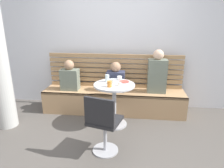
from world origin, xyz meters
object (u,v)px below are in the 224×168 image
Objects in this scene: cafe_table at (114,97)px; cup_glass_tall at (107,78)px; person_child_left at (70,77)px; cup_ceramic_white at (119,78)px; cup_espresso_small at (119,84)px; person_child_middle at (116,78)px; person_adult at (157,73)px; cup_glass_short at (113,81)px; booth_bench at (113,101)px; white_chair at (103,123)px; cup_tumbler_orange at (110,84)px; plate_small at (124,82)px.

cup_glass_tall is at bearing 136.12° from cafe_table.
cafe_table is at bearing -43.88° from cup_glass_tall.
person_child_left reaches higher than cup_ceramic_white.
person_child_left reaches higher than cup_espresso_small.
person_adult is at bearing 1.17° from person_child_middle.
cup_glass_short is at bearing -90.29° from person_child_middle.
booth_bench is 48.21× the size of cup_espresso_small.
person_child_left reaches higher than person_child_middle.
cafe_table is at bearing 85.68° from white_chair.
person_child_middle is at bearing 15.41° from booth_bench.
person_child_left is 1.07m from cup_tumbler_orange.
person_child_middle is at bearing 115.47° from plate_small.
plate_small is (0.16, 0.14, 0.23)m from cafe_table.
person_adult is 1.37× the size of person_child_left.
cup_espresso_small is at bearing 78.56° from white_chair.
cafe_table is at bearing -28.04° from person_child_left.
person_adult is at bearing 35.88° from cafe_table.
cup_glass_short reaches higher than plate_small.
cup_ceramic_white is at bearing 72.54° from cup_tumbler_orange.
plate_small is (0.19, 0.12, -0.03)m from cup_glass_short.
cup_tumbler_orange is (-0.80, -0.69, -0.01)m from person_adult.
white_chair is 1.00m from cup_glass_tall.
cup_espresso_small is 0.17m from cup_tumbler_orange.
person_child_middle is at bearing 87.30° from cup_tumbler_orange.
cafe_table is (0.07, -0.51, 0.30)m from booth_bench.
person_adult is at bearing 1.91° from booth_bench.
cafe_table is at bearing -87.05° from person_child_middle.
cafe_table is 4.35× the size of plate_small.
person_child_left reaches higher than white_chair.
cafe_table is 0.32m from cup_tumbler_orange.
plate_small is at bearing -18.12° from person_child_left.
cup_ceramic_white is 0.80× the size of cup_tumbler_orange.
cup_ceramic_white is (0.98, -0.24, 0.08)m from person_child_left.
white_chair is at bearing -101.44° from cup_espresso_small.
person_adult is 0.89m from cup_espresso_small.
person_child_left reaches higher than booth_bench.
white_chair is 0.73m from cup_tumbler_orange.
cup_tumbler_orange reaches higher than cup_ceramic_white.
white_chair is 7.08× the size of cup_glass_tall.
cup_espresso_small is (0.09, -0.07, 0.25)m from cafe_table.
person_child_left reaches higher than cup_glass_tall.
cup_espresso_small reaches higher than booth_bench.
plate_small is (0.22, -0.37, 0.52)m from booth_bench.
person_child_left is 7.30× the size of cup_ceramic_white.
cafe_table is 1.27× the size of person_child_left.
person_child_middle is at bearing 92.95° from cafe_table.
plate_small is at bearing 77.10° from white_chair.
cup_espresso_small is (0.12, -0.08, -0.01)m from cup_glass_short.
cup_espresso_small is 0.33× the size of plate_small.
cup_glass_tall is 0.23m from cup_ceramic_white.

